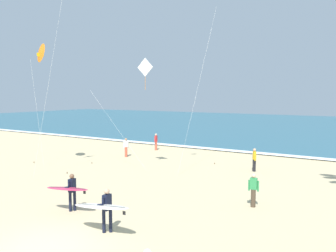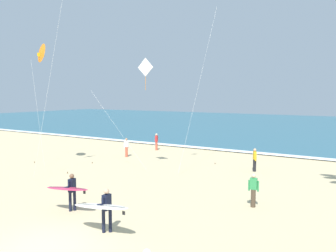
# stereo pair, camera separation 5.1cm
# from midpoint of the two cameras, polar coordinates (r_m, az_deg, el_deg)

# --- Properties ---
(ground_plane) EXTENTS (160.00, 160.00, 0.00)m
(ground_plane) POSITION_cam_midpoint_polar(r_m,az_deg,el_deg) (13.12, -20.24, -18.65)
(ground_plane) COLOR #CCB789
(ocean_water) EXTENTS (160.00, 60.00, 0.08)m
(ocean_water) POSITION_cam_midpoint_polar(r_m,az_deg,el_deg) (60.43, 22.65, -0.09)
(ocean_water) COLOR #2D6075
(ocean_water) RESTS_ON ground
(shoreline_foam) EXTENTS (160.00, 1.12, 0.01)m
(shoreline_foam) POSITION_cam_midpoint_polar(r_m,az_deg,el_deg) (31.67, 13.88, -4.28)
(shoreline_foam) COLOR white
(shoreline_foam) RESTS_ON ocean_water
(surfer_trailing) EXTENTS (2.55, 1.00, 1.71)m
(surfer_trailing) POSITION_cam_midpoint_polar(r_m,az_deg,el_deg) (13.40, -10.76, -13.07)
(surfer_trailing) COLOR black
(surfer_trailing) RESTS_ON ground
(surfer_third) EXTENTS (2.21, 1.08, 1.71)m
(surfer_third) POSITION_cam_midpoint_polar(r_m,az_deg,el_deg) (16.12, -16.09, -10.06)
(surfer_third) COLOR black
(surfer_third) RESTS_ON ground
(kite_diamond_ivory_high) EXTENTS (5.64, 0.14, 7.69)m
(kite_diamond_ivory_high) POSITION_cam_midpoint_polar(r_m,az_deg,el_deg) (23.43, -4.18, 9.09)
(kite_diamond_ivory_high) COLOR white
(kite_diamond_ivory_high) RESTS_ON ground
(kite_delta_amber_low) EXTENTS (2.83, 1.16, 8.83)m
(kite_delta_amber_low) POSITION_cam_midpoint_polar(r_m,az_deg,el_deg) (26.05, -20.52, 11.27)
(kite_delta_amber_low) COLOR orange
(kite_delta_amber_low) RESTS_ON ground
(bystander_green_top) EXTENTS (0.50, 0.22, 1.59)m
(bystander_green_top) POSITION_cam_midpoint_polar(r_m,az_deg,el_deg) (16.74, 13.92, -10.26)
(bystander_green_top) COLOR #4C3D2D
(bystander_green_top) RESTS_ON ground
(bystander_white_top) EXTENTS (0.28, 0.48, 1.59)m
(bystander_white_top) POSITION_cam_midpoint_polar(r_m,az_deg,el_deg) (29.14, -7.04, -3.54)
(bystander_white_top) COLOR #D8593F
(bystander_white_top) RESTS_ON ground
(bystander_yellow_top) EXTENTS (0.32, 0.44, 1.59)m
(bystander_yellow_top) POSITION_cam_midpoint_polar(r_m,az_deg,el_deg) (24.25, 14.09, -5.44)
(bystander_yellow_top) COLOR black
(bystander_yellow_top) RESTS_ON ground
(bystander_red_top) EXTENTS (0.24, 0.49, 1.59)m
(bystander_red_top) POSITION_cam_midpoint_polar(r_m,az_deg,el_deg) (32.39, -2.06, -2.61)
(bystander_red_top) COLOR #D8593F
(bystander_red_top) RESTS_ON ground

